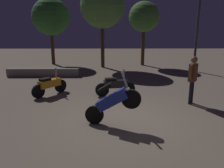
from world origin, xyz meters
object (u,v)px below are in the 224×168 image
Objects in this scene: person_rider_beside at (193,76)px; streetlamp_near at (199,14)px; motorcycle_black_parked_left at (115,85)px; motorcycle_blue_foreground at (112,101)px; motorcycle_orange_parked_right at (50,85)px.

person_rider_beside is 6.68m from streetlamp_near.
motorcycle_black_parked_left is at bearing 15.58° from person_rider_beside.
person_rider_beside reaches higher than motorcycle_black_parked_left.
motorcycle_black_parked_left is (0.15, 2.86, -0.31)m from motorcycle_blue_foreground.
motorcycle_blue_foreground is at bearing -98.57° from motorcycle_orange_parked_right.
streetlamp_near is at bearing -75.33° from person_rider_beside.
motorcycle_black_parked_left is at bearing -135.20° from streetlamp_near.
motorcycle_blue_foreground is 0.99× the size of motorcycle_black_parked_left.
person_rider_beside is (2.80, -0.97, 0.64)m from motorcycle_black_parked_left.
motorcycle_blue_foreground is 9.67m from streetlamp_near.
motorcycle_black_parked_left is at bearing 100.90° from motorcycle_blue_foreground.
person_rider_beside is at bearing -29.45° from motorcycle_black_parked_left.
motorcycle_blue_foreground is 0.30× the size of streetlamp_near.
motorcycle_black_parked_left is at bearing -51.71° from motorcycle_orange_parked_right.
motorcycle_orange_parked_right is 0.74× the size of person_rider_beside.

